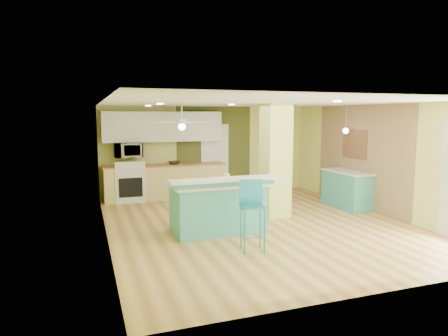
% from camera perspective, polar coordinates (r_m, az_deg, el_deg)
% --- Properties ---
extents(floor, '(6.00, 7.00, 0.01)m').
position_cam_1_polar(floor, '(8.41, 4.77, -8.03)').
color(floor, '#9F7237').
rests_on(floor, ground).
extents(ceiling, '(6.00, 7.00, 0.01)m').
position_cam_1_polar(ceiling, '(8.11, 4.96, 9.32)').
color(ceiling, white).
rests_on(ceiling, wall_back).
extents(wall_back, '(6.00, 0.01, 2.50)m').
position_cam_1_polar(wall_back, '(11.44, -2.37, 2.50)').
color(wall_back, '#DCDF77').
rests_on(wall_back, floor).
extents(wall_front, '(6.00, 0.01, 2.50)m').
position_cam_1_polar(wall_front, '(5.21, 20.92, -3.98)').
color(wall_front, '#DCDF77').
rests_on(wall_front, floor).
extents(wall_left, '(0.01, 7.00, 2.50)m').
position_cam_1_polar(wall_left, '(7.46, -16.68, -0.47)').
color(wall_left, '#DCDF77').
rests_on(wall_left, floor).
extents(wall_right, '(0.01, 7.00, 2.50)m').
position_cam_1_polar(wall_right, '(9.79, 21.13, 1.16)').
color(wall_right, '#DCDF77').
rests_on(wall_right, floor).
extents(wood_panel, '(0.02, 3.40, 2.50)m').
position_cam_1_polar(wood_panel, '(10.24, 18.88, 1.52)').
color(wood_panel, '#816449').
rests_on(wood_panel, floor).
extents(olive_accent, '(2.20, 0.02, 2.50)m').
position_cam_1_polar(olive_accent, '(11.48, -1.39, 2.53)').
color(olive_accent, '#474F1F').
rests_on(olive_accent, floor).
extents(interior_door, '(0.82, 0.05, 2.00)m').
position_cam_1_polar(interior_door, '(11.48, -1.34, 1.27)').
color(interior_door, white).
rests_on(interior_door, floor).
extents(column, '(0.55, 0.55, 2.50)m').
position_cam_1_polar(column, '(8.89, 7.36, 1.02)').
color(column, '#CCE067').
rests_on(column, floor).
extents(kitchen_run, '(3.25, 0.63, 0.94)m').
position_cam_1_polar(kitchen_run, '(10.93, -8.41, -1.92)').
color(kitchen_run, '#DACA72').
rests_on(kitchen_run, floor).
extents(stove, '(0.76, 0.66, 1.08)m').
position_cam_1_polar(stove, '(10.78, -13.36, -2.23)').
color(stove, white).
rests_on(stove, floor).
extents(upper_cabinets, '(3.20, 0.34, 0.80)m').
position_cam_1_polar(upper_cabinets, '(10.90, -8.68, 5.87)').
color(upper_cabinets, silver).
rests_on(upper_cabinets, wall_back).
extents(microwave, '(0.70, 0.48, 0.39)m').
position_cam_1_polar(microwave, '(10.68, -13.51, 2.49)').
color(microwave, silver).
rests_on(microwave, wall_back).
extents(ceiling_fan, '(1.41, 1.41, 0.61)m').
position_cam_1_polar(ceiling_fan, '(9.65, -6.04, 6.47)').
color(ceiling_fan, silver).
rests_on(ceiling_fan, ceiling).
extents(pendant_lamp, '(0.14, 0.14, 0.69)m').
position_cam_1_polar(pendant_lamp, '(10.11, 17.00, 5.13)').
color(pendant_lamp, white).
rests_on(pendant_lamp, ceiling).
extents(wall_decor, '(0.03, 0.90, 0.70)m').
position_cam_1_polar(wall_decor, '(10.35, 18.17, 3.28)').
color(wall_decor, brown).
rests_on(wall_decor, wood_panel).
extents(peninsula, '(2.08, 1.14, 1.11)m').
position_cam_1_polar(peninsula, '(7.73, -0.85, -5.45)').
color(peninsula, teal).
rests_on(peninsula, floor).
extents(bar_stool, '(0.47, 0.47, 1.19)m').
position_cam_1_polar(bar_stool, '(6.66, 4.02, -5.10)').
color(bar_stool, teal).
rests_on(bar_stool, floor).
extents(side_counter, '(0.59, 1.40, 0.90)m').
position_cam_1_polar(side_counter, '(10.26, 17.05, -2.90)').
color(side_counter, teal).
rests_on(side_counter, floor).
extents(fruit_bowl, '(0.39, 0.39, 0.08)m').
position_cam_1_polar(fruit_bowl, '(10.87, -7.13, 0.76)').
color(fruit_bowl, '#3D2619').
rests_on(fruit_bowl, kitchen_run).
extents(canister, '(0.14, 0.14, 0.16)m').
position_cam_1_polar(canister, '(7.78, 0.35, -1.40)').
color(canister, yellow).
rests_on(canister, peninsula).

